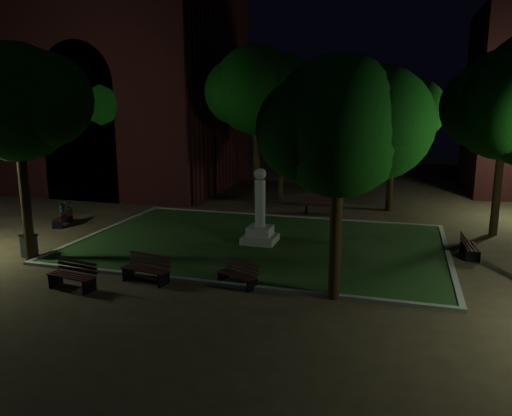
{
  "coord_description": "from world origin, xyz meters",
  "views": [
    {
      "loc": [
        5.64,
        -17.78,
        5.99
      ],
      "look_at": [
        0.11,
        1.0,
        1.79
      ],
      "focal_mm": 35.0,
      "sensor_mm": 36.0,
      "label": 1
    }
  ],
  "objects_px": {
    "bench_left_side": "(63,218)",
    "trash_bin": "(29,246)",
    "bench_near_right": "(238,275)",
    "bicycle": "(66,208)",
    "bench_far_side": "(321,206)",
    "bench_near_left": "(147,269)",
    "bench_right_side": "(469,247)",
    "bench_west_near": "(73,276)",
    "monument": "(260,222)"
  },
  "relations": [
    {
      "from": "bench_far_side",
      "to": "trash_bin",
      "type": "relative_size",
      "value": 2.05
    },
    {
      "from": "bench_near_left",
      "to": "bench_west_near",
      "type": "relative_size",
      "value": 1.02
    },
    {
      "from": "trash_bin",
      "to": "bench_right_side",
      "type": "bearing_deg",
      "value": 16.48
    },
    {
      "from": "bench_left_side",
      "to": "bicycle",
      "type": "bearing_deg",
      "value": -160.15
    },
    {
      "from": "monument",
      "to": "bench_near_left",
      "type": "height_order",
      "value": "monument"
    },
    {
      "from": "bench_near_left",
      "to": "bench_right_side",
      "type": "height_order",
      "value": "bench_near_left"
    },
    {
      "from": "monument",
      "to": "bench_left_side",
      "type": "distance_m",
      "value": 10.17
    },
    {
      "from": "bench_far_side",
      "to": "bench_left_side",
      "type": "bearing_deg",
      "value": 23.3
    },
    {
      "from": "bench_near_left",
      "to": "bench_far_side",
      "type": "bearing_deg",
      "value": 81.03
    },
    {
      "from": "bench_near_left",
      "to": "bench_west_near",
      "type": "xyz_separation_m",
      "value": [
        -1.99,
        -1.24,
        -0.01
      ]
    },
    {
      "from": "bench_left_side",
      "to": "bicycle",
      "type": "xyz_separation_m",
      "value": [
        -1.41,
        2.07,
        0.02
      ]
    },
    {
      "from": "bench_near_right",
      "to": "bench_left_side",
      "type": "bearing_deg",
      "value": 176.23
    },
    {
      "from": "bench_right_side",
      "to": "bench_far_side",
      "type": "height_order",
      "value": "bench_far_side"
    },
    {
      "from": "bench_right_side",
      "to": "bicycle",
      "type": "relative_size",
      "value": 1.02
    },
    {
      "from": "bench_left_side",
      "to": "monument",
      "type": "bearing_deg",
      "value": 73.31
    },
    {
      "from": "bench_left_side",
      "to": "trash_bin",
      "type": "bearing_deg",
      "value": 8.25
    },
    {
      "from": "bench_near_left",
      "to": "bicycle",
      "type": "xyz_separation_m",
      "value": [
        -9.14,
        7.9,
        -0.04
      ]
    },
    {
      "from": "bench_near_left",
      "to": "trash_bin",
      "type": "bearing_deg",
      "value": 178.45
    },
    {
      "from": "bench_near_left",
      "to": "bench_right_side",
      "type": "distance_m",
      "value": 12.35
    },
    {
      "from": "bench_near_right",
      "to": "bench_west_near",
      "type": "relative_size",
      "value": 0.89
    },
    {
      "from": "bench_west_near",
      "to": "bicycle",
      "type": "height_order",
      "value": "bench_west_near"
    },
    {
      "from": "bench_near_right",
      "to": "bicycle",
      "type": "xyz_separation_m",
      "value": [
        -12.23,
        7.4,
        0.02
      ]
    },
    {
      "from": "bench_right_side",
      "to": "bench_far_side",
      "type": "xyz_separation_m",
      "value": [
        -6.74,
        5.78,
        0.08
      ]
    },
    {
      "from": "bench_west_near",
      "to": "bench_left_side",
      "type": "xyz_separation_m",
      "value": [
        -5.73,
        7.07,
        -0.05
      ]
    },
    {
      "from": "bench_near_right",
      "to": "bicycle",
      "type": "relative_size",
      "value": 1.01
    },
    {
      "from": "bench_west_near",
      "to": "trash_bin",
      "type": "bearing_deg",
      "value": 155.71
    },
    {
      "from": "bench_west_near",
      "to": "bench_right_side",
      "type": "xyz_separation_m",
      "value": [
        12.76,
        7.29,
        -0.04
      ]
    },
    {
      "from": "bench_west_near",
      "to": "bench_far_side",
      "type": "xyz_separation_m",
      "value": [
        6.02,
        13.08,
        0.05
      ]
    },
    {
      "from": "monument",
      "to": "bench_right_side",
      "type": "relative_size",
      "value": 2.07
    },
    {
      "from": "bench_left_side",
      "to": "bench_near_right",
      "type": "bearing_deg",
      "value": 49.21
    },
    {
      "from": "monument",
      "to": "bench_left_side",
      "type": "xyz_separation_m",
      "value": [
        -10.15,
        0.38,
        -0.58
      ]
    },
    {
      "from": "bicycle",
      "to": "trash_bin",
      "type": "bearing_deg",
      "value": -124.91
    },
    {
      "from": "monument",
      "to": "bicycle",
      "type": "bearing_deg",
      "value": 168.06
    },
    {
      "from": "bench_near_right",
      "to": "bicycle",
      "type": "distance_m",
      "value": 14.29
    },
    {
      "from": "bench_left_side",
      "to": "bench_far_side",
      "type": "bearing_deg",
      "value": 102.5
    },
    {
      "from": "bench_far_side",
      "to": "bench_near_left",
      "type": "bearing_deg",
      "value": 67.45
    },
    {
      "from": "monument",
      "to": "bench_right_side",
      "type": "distance_m",
      "value": 8.39
    },
    {
      "from": "bench_near_left",
      "to": "bench_near_right",
      "type": "height_order",
      "value": "bench_near_left"
    },
    {
      "from": "bench_west_near",
      "to": "bench_near_right",
      "type": "bearing_deg",
      "value": 27.17
    },
    {
      "from": "trash_bin",
      "to": "bicycle",
      "type": "bearing_deg",
      "value": 116.63
    },
    {
      "from": "bicycle",
      "to": "monument",
      "type": "bearing_deg",
      "value": -73.48
    },
    {
      "from": "bench_west_near",
      "to": "bench_left_side",
      "type": "relative_size",
      "value": 1.12
    },
    {
      "from": "bench_far_side",
      "to": "bicycle",
      "type": "bearing_deg",
      "value": 12.89
    },
    {
      "from": "bench_near_right",
      "to": "bench_left_side",
      "type": "relative_size",
      "value": 1.0
    },
    {
      "from": "bench_west_near",
      "to": "bench_left_side",
      "type": "height_order",
      "value": "bench_west_near"
    },
    {
      "from": "monument",
      "to": "bench_near_right",
      "type": "distance_m",
      "value": 5.03
    },
    {
      "from": "bench_west_near",
      "to": "bicycle",
      "type": "xyz_separation_m",
      "value": [
        -7.14,
        9.14,
        -0.03
      ]
    },
    {
      "from": "bench_near_left",
      "to": "bench_left_side",
      "type": "distance_m",
      "value": 9.68
    },
    {
      "from": "bench_near_right",
      "to": "bench_right_side",
      "type": "distance_m",
      "value": 9.47
    },
    {
      "from": "bench_left_side",
      "to": "bench_right_side",
      "type": "relative_size",
      "value": 0.99
    }
  ]
}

